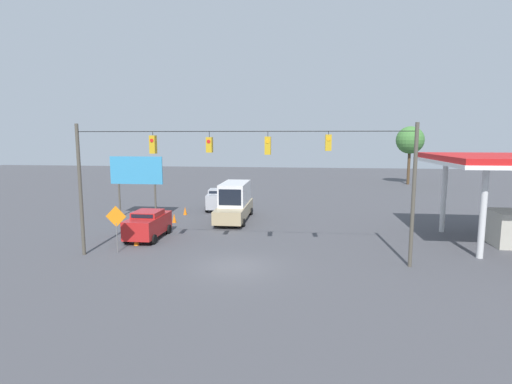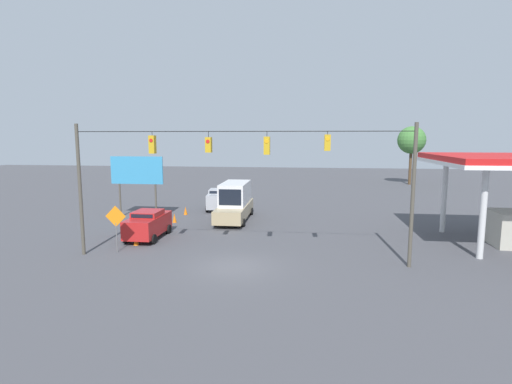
# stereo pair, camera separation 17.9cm
# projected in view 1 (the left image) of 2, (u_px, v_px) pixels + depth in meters

# --- Properties ---
(ground_plane) EXTENTS (140.00, 140.00, 0.00)m
(ground_plane) POSITION_uv_depth(u_px,v_px,m) (235.00, 267.00, 21.24)
(ground_plane) COLOR #47474C
(overhead_signal_span) EXTENTS (18.73, 0.38, 7.64)m
(overhead_signal_span) POSITION_uv_depth(u_px,v_px,m) (238.00, 172.00, 21.78)
(overhead_signal_span) COLOR #4C473D
(overhead_signal_span) RESTS_ON ground_plane
(box_truck_tan_withflow_mid) EXTENTS (2.46, 7.32, 3.12)m
(box_truck_tan_withflow_mid) POSITION_uv_depth(u_px,v_px,m) (235.00, 202.00, 33.24)
(box_truck_tan_withflow_mid) COLOR tan
(box_truck_tan_withflow_mid) RESTS_ON ground_plane
(sedan_red_parked_shoulder) EXTENTS (2.08, 4.43, 1.90)m
(sedan_red_parked_shoulder) POSITION_uv_depth(u_px,v_px,m) (148.00, 224.00, 27.20)
(sedan_red_parked_shoulder) COLOR red
(sedan_red_parked_shoulder) RESTS_ON ground_plane
(sedan_silver_withflow_far) EXTENTS (2.24, 4.26, 1.97)m
(sedan_silver_withflow_far) POSITION_uv_depth(u_px,v_px,m) (218.00, 199.00, 37.91)
(sedan_silver_withflow_far) COLOR #A8AAB2
(sedan_silver_withflow_far) RESTS_ON ground_plane
(traffic_cone_nearest) EXTENTS (0.34, 0.34, 0.73)m
(traffic_cone_nearest) POSITION_uv_depth(u_px,v_px,m) (136.00, 240.00, 25.51)
(traffic_cone_nearest) COLOR orange
(traffic_cone_nearest) RESTS_ON ground_plane
(traffic_cone_second) EXTENTS (0.34, 0.34, 0.73)m
(traffic_cone_second) POSITION_uv_depth(u_px,v_px,m) (159.00, 227.00, 29.07)
(traffic_cone_second) COLOR orange
(traffic_cone_second) RESTS_ON ground_plane
(traffic_cone_third) EXTENTS (0.34, 0.34, 0.73)m
(traffic_cone_third) POSITION_uv_depth(u_px,v_px,m) (174.00, 218.00, 32.27)
(traffic_cone_third) COLOR orange
(traffic_cone_third) RESTS_ON ground_plane
(traffic_cone_fourth) EXTENTS (0.34, 0.34, 0.73)m
(traffic_cone_fourth) POSITION_uv_depth(u_px,v_px,m) (185.00, 211.00, 35.48)
(traffic_cone_fourth) COLOR orange
(traffic_cone_fourth) RESTS_ON ground_plane
(roadside_billboard) EXTENTS (4.60, 0.16, 5.24)m
(roadside_billboard) POSITION_uv_depth(u_px,v_px,m) (136.00, 173.00, 33.97)
(roadside_billboard) COLOR #4C473D
(roadside_billboard) RESTS_ON ground_plane
(work_zone_sign) EXTENTS (1.27, 0.06, 2.84)m
(work_zone_sign) POSITION_uv_depth(u_px,v_px,m) (116.00, 220.00, 23.69)
(work_zone_sign) COLOR slate
(work_zone_sign) RESTS_ON ground_plane
(tree_horizon_left) EXTENTS (3.93, 3.93, 8.39)m
(tree_horizon_left) POSITION_uv_depth(u_px,v_px,m) (410.00, 140.00, 57.35)
(tree_horizon_left) COLOR #4C3823
(tree_horizon_left) RESTS_ON ground_plane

